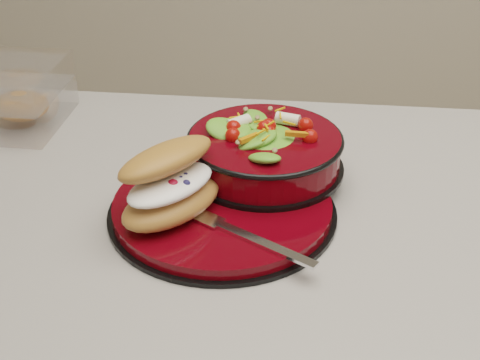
# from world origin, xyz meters

# --- Properties ---
(dinner_plate) EXTENTS (0.29, 0.29, 0.02)m
(dinner_plate) POSITION_xyz_m (-0.04, 0.02, 0.91)
(dinner_plate) COLOR black
(dinner_plate) RESTS_ON island_counter
(salad_bowl) EXTENTS (0.21, 0.21, 0.09)m
(salad_bowl) POSITION_xyz_m (0.00, 0.10, 0.95)
(salad_bowl) COLOR black
(salad_bowl) RESTS_ON dinner_plate
(croissant) EXTENTS (0.14, 0.17, 0.08)m
(croissant) POSITION_xyz_m (-0.10, -0.02, 0.96)
(croissant) COLOR #B57137
(croissant) RESTS_ON dinner_plate
(fork) EXTENTS (0.16, 0.10, 0.00)m
(fork) POSITION_xyz_m (-0.01, -0.06, 0.92)
(fork) COLOR silver
(fork) RESTS_ON dinner_plate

